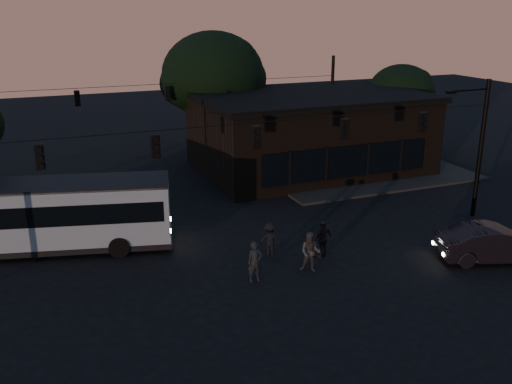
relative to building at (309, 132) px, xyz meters
name	(u,v)px	position (x,y,z in m)	size (l,w,h in m)	color
ground	(293,289)	(-9.00, -15.97, -2.71)	(120.00, 120.00, 0.00)	black
sidewalk_far_right	(359,171)	(3.00, -1.97, -2.63)	(14.00, 10.00, 0.15)	black
building	(309,132)	(0.00, 0.00, 0.00)	(15.40, 10.41, 5.40)	black
tree_behind	(213,75)	(-5.00, 6.03, 3.48)	(7.60, 7.60, 9.43)	black
tree_right	(401,93)	(9.00, 2.03, 1.93)	(5.20, 5.20, 6.86)	black
signal_rig_near	(256,161)	(-9.00, -11.97, 1.74)	(26.24, 0.30, 7.50)	black
signal_rig_far	(168,110)	(-9.00, 4.03, 1.50)	(26.24, 0.30, 7.50)	black
bus	(42,213)	(-18.13, -7.89, -0.83)	(12.17, 5.56, 3.34)	#7F94A2
car	(494,244)	(0.63, -16.92, -1.88)	(1.76, 5.04, 1.66)	black
pedestrian_a	(255,262)	(-10.16, -14.66, -1.83)	(0.64, 0.42, 1.76)	black
pedestrian_b	(310,252)	(-7.59, -14.72, -1.80)	(0.88, 0.69, 1.81)	#373232
pedestrian_c	(323,239)	(-6.35, -13.59, -1.80)	(1.07, 0.44, 1.82)	black
pedestrian_d	(270,239)	(-8.52, -12.52, -1.91)	(1.04, 0.60, 1.60)	black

